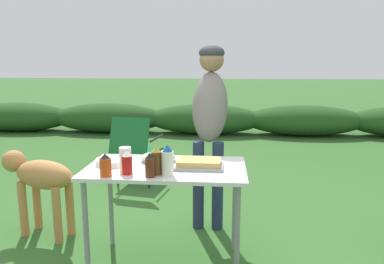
# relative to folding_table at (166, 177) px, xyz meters

# --- Properties ---
(ground_plane) EXTENTS (60.00, 60.00, 0.00)m
(ground_plane) POSITION_rel_folding_table_xyz_m (0.00, 0.00, -0.66)
(ground_plane) COLOR #336028
(shrub_hedge) EXTENTS (14.40, 0.90, 0.60)m
(shrub_hedge) POSITION_rel_folding_table_xyz_m (0.00, 5.06, -0.36)
(shrub_hedge) COLOR #234C1E
(shrub_hedge) RESTS_ON ground
(folding_table) EXTENTS (1.10, 0.64, 0.74)m
(folding_table) POSITION_rel_folding_table_xyz_m (0.00, 0.00, 0.00)
(folding_table) COLOR silver
(folding_table) RESTS_ON ground
(food_tray) EXTENTS (0.33, 0.23, 0.06)m
(food_tray) POSITION_rel_folding_table_xyz_m (0.23, -0.00, 0.10)
(food_tray) COLOR #9E9EA3
(food_tray) RESTS_ON folding_table
(plate_stack) EXTENTS (0.22, 0.22, 0.04)m
(plate_stack) POSITION_rel_folding_table_xyz_m (-0.39, 0.02, 0.10)
(plate_stack) COLOR white
(plate_stack) RESTS_ON folding_table
(mixing_bowl) EXTENTS (0.26, 0.26, 0.06)m
(mixing_bowl) POSITION_rel_folding_table_xyz_m (-0.08, 0.14, 0.11)
(mixing_bowl) COLOR #ADBC99
(mixing_bowl) RESTS_ON folding_table
(paper_cup_stack) EXTENTS (0.08, 0.08, 0.16)m
(paper_cup_stack) POSITION_rel_folding_table_xyz_m (-0.25, -0.12, 0.16)
(paper_cup_stack) COLOR white
(paper_cup_stack) RESTS_ON folding_table
(bbq_sauce_bottle) EXTENTS (0.06, 0.06, 0.16)m
(bbq_sauce_bottle) POSITION_rel_folding_table_xyz_m (-0.06, -0.24, 0.15)
(bbq_sauce_bottle) COLOR #562314
(bbq_sauce_bottle) RESTS_ON folding_table
(relish_jar) EXTENTS (0.06, 0.06, 0.14)m
(relish_jar) POSITION_rel_folding_table_xyz_m (0.01, -0.10, 0.14)
(relish_jar) COLOR olive
(relish_jar) RESTS_ON folding_table
(beer_bottle) EXTENTS (0.07, 0.07, 0.19)m
(beer_bottle) POSITION_rel_folding_table_xyz_m (-0.03, -0.19, 0.17)
(beer_bottle) COLOR brown
(beer_bottle) RESTS_ON folding_table
(ketchup_bottle) EXTENTS (0.07, 0.07, 0.15)m
(ketchup_bottle) POSITION_rel_folding_table_xyz_m (-0.22, -0.19, 0.15)
(ketchup_bottle) COLOR red
(ketchup_bottle) RESTS_ON folding_table
(mayo_bottle) EXTENTS (0.08, 0.08, 0.20)m
(mayo_bottle) POSITION_rel_folding_table_xyz_m (0.04, -0.20, 0.17)
(mayo_bottle) COLOR silver
(mayo_bottle) RESTS_ON folding_table
(hot_sauce_bottle) EXTENTS (0.07, 0.07, 0.15)m
(hot_sauce_bottle) POSITION_rel_folding_table_xyz_m (-0.35, -0.25, 0.15)
(hot_sauce_bottle) COLOR #CC4214
(hot_sauce_bottle) RESTS_ON folding_table
(standing_person_in_red_jacket) EXTENTS (0.33, 0.46, 1.60)m
(standing_person_in_red_jacket) POSITION_rel_folding_table_xyz_m (0.27, 0.76, 0.37)
(standing_person_in_red_jacket) COLOR #232D4C
(standing_person_in_red_jacket) RESTS_ON ground
(dog) EXTENTS (0.85, 0.39, 0.71)m
(dog) POSITION_rel_folding_table_xyz_m (-1.13, 0.40, -0.17)
(dog) COLOR #B27A42
(dog) RESTS_ON ground
(camp_chair_green_behind_table) EXTENTS (0.56, 0.66, 0.83)m
(camp_chair_green_behind_table) POSITION_rel_folding_table_xyz_m (-0.64, 1.76, -0.20)
(camp_chair_green_behind_table) COLOR #19602D
(camp_chair_green_behind_table) RESTS_ON ground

